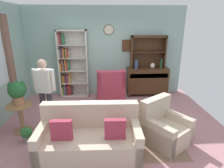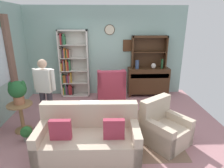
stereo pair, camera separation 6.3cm
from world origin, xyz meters
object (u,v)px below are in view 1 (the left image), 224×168
(plant_stand, at_px, (21,115))
(potted_plant_large, at_px, (18,91))
(sideboard, at_px, (147,80))
(couch_floral, at_px, (90,138))
(wingback_chair, at_px, (111,91))
(person_reading, at_px, (45,88))
(armchair_floral, at_px, (164,129))
(potted_plant_small, at_px, (26,134))
(vase_tall, at_px, (136,64))
(coffee_table, at_px, (98,114))
(book_stack, at_px, (98,111))
(vase_round, at_px, (153,66))
(bookshelf, at_px, (71,65))
(bottle_wine, at_px, (161,64))
(sideboard_hutch, at_px, (148,47))

(plant_stand, distance_m, potted_plant_large, 0.55)
(sideboard, distance_m, potted_plant_large, 3.84)
(sideboard, bearing_deg, couch_floral, -121.03)
(plant_stand, bearing_deg, wingback_chair, 34.51)
(couch_floral, xyz_separation_m, person_reading, (-1.05, 1.10, 0.59))
(couch_floral, relative_size, armchair_floral, 1.70)
(plant_stand, relative_size, potted_plant_small, 2.05)
(potted_plant_small, bearing_deg, person_reading, 69.72)
(vase_tall, height_order, wingback_chair, vase_tall)
(vase_tall, xyz_separation_m, plant_stand, (-2.85, -1.95, -0.65))
(vase_tall, xyz_separation_m, person_reading, (-2.37, -1.66, -0.15))
(potted_plant_large, relative_size, coffee_table, 0.63)
(armchair_floral, bearing_deg, book_stack, 157.35)
(vase_tall, bearing_deg, plant_stand, -145.59)
(couch_floral, distance_m, armchair_floral, 1.50)
(couch_floral, distance_m, plant_stand, 1.73)
(sideboard, relative_size, coffee_table, 1.63)
(vase_round, bearing_deg, book_stack, -131.35)
(armchair_floral, bearing_deg, vase_round, 81.59)
(bookshelf, xyz_separation_m, person_reading, (-0.31, -1.82, -0.12))
(wingback_chair, distance_m, person_reading, 1.95)
(sideboard, xyz_separation_m, bottle_wine, (0.39, -0.09, 0.56))
(vase_round, distance_m, book_stack, 2.65)
(sideboard_hutch, xyz_separation_m, bottle_wine, (0.39, -0.20, -0.49))
(vase_tall, height_order, bottle_wine, bottle_wine)
(bottle_wine, bearing_deg, coffee_table, -136.07)
(sideboard, relative_size, sideboard_hutch, 1.18)
(couch_floral, xyz_separation_m, coffee_table, (0.13, 0.86, 0.04))
(couch_floral, bearing_deg, person_reading, 133.53)
(sideboard_hutch, relative_size, vase_round, 6.47)
(potted_plant_small, bearing_deg, plant_stand, 120.30)
(wingback_chair, distance_m, book_stack, 1.40)
(couch_floral, distance_m, coffee_table, 0.87)
(sideboard, xyz_separation_m, coffee_table, (-1.58, -1.99, -0.16))
(plant_stand, bearing_deg, vase_tall, 34.41)
(sideboard_hutch, relative_size, person_reading, 0.71)
(vase_round, relative_size, book_stack, 0.79)
(wingback_chair, xyz_separation_m, coffee_table, (-0.35, -1.34, -0.03))
(potted_plant_small, bearing_deg, couch_floral, -17.80)
(bookshelf, distance_m, coffee_table, 2.35)
(potted_plant_large, bearing_deg, vase_tall, 34.01)
(vase_round, bearing_deg, person_reading, -149.92)
(bottle_wine, xyz_separation_m, potted_plant_small, (-3.40, -2.34, -0.89))
(plant_stand, xyz_separation_m, potted_plant_small, (0.23, -0.39, -0.22))
(sideboard, relative_size, couch_floral, 0.72)
(bottle_wine, distance_m, person_reading, 3.56)
(bookshelf, bearing_deg, bottle_wine, -3.46)
(potted_plant_small, bearing_deg, bookshelf, 77.41)
(vase_tall, relative_size, armchair_floral, 0.25)
(bookshelf, bearing_deg, potted_plant_large, -110.70)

